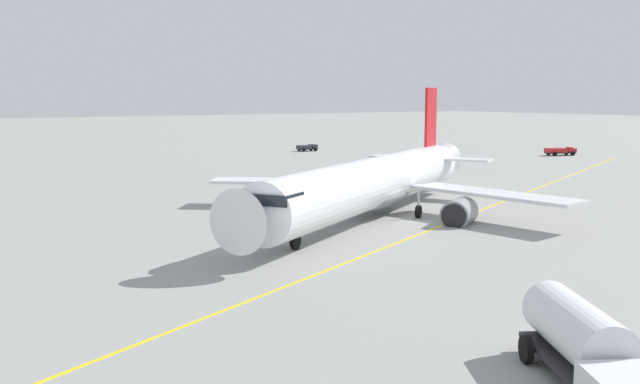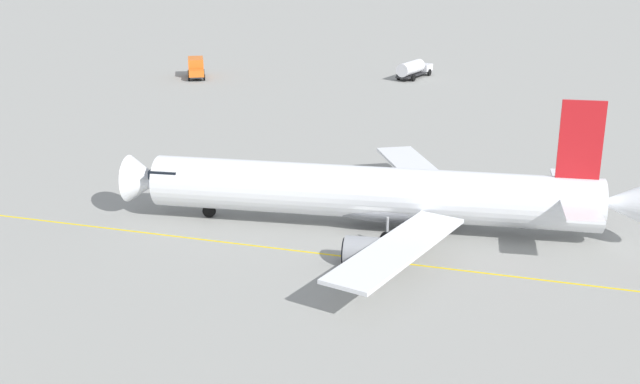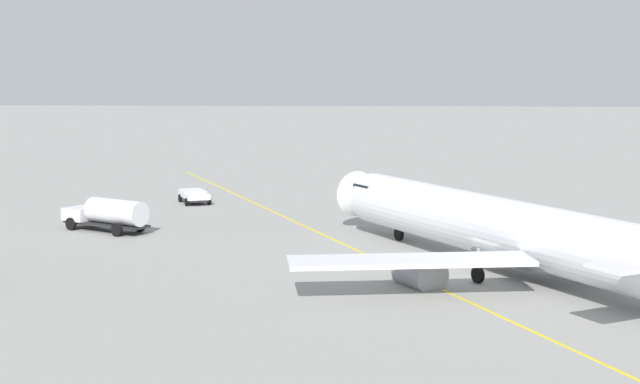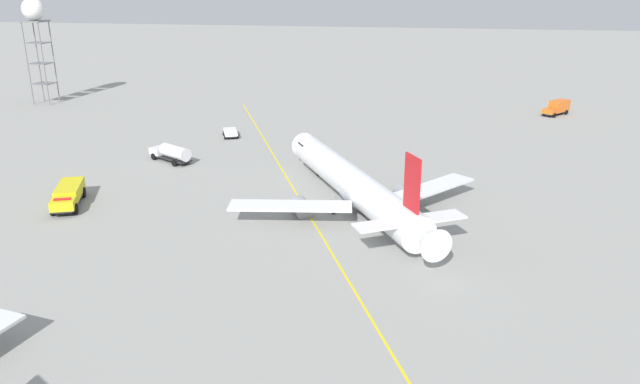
% 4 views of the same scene
% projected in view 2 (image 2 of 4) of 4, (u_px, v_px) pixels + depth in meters
% --- Properties ---
extents(ground_plane, '(600.00, 600.00, 0.00)m').
position_uv_depth(ground_plane, '(372.00, 238.00, 61.62)').
color(ground_plane, gray).
extents(airliner_main, '(30.10, 38.11, 11.40)m').
position_uv_depth(airliner_main, '(376.00, 195.00, 62.73)').
color(airliner_main, white).
rests_on(airliner_main, ground_plane).
extents(catering_truck_truck, '(6.51, 7.09, 3.10)m').
position_uv_depth(catering_truck_truck, '(196.00, 67.00, 128.67)').
color(catering_truck_truck, '#232326').
rests_on(catering_truck_truck, ground_plane).
extents(fuel_tanker_truck_extra, '(9.23, 3.96, 2.87)m').
position_uv_depth(fuel_tanker_truck_extra, '(413.00, 69.00, 128.05)').
color(fuel_tanker_truck_extra, '#232326').
rests_on(fuel_tanker_truck_extra, ground_plane).
extents(taxiway_centreline, '(57.91, 131.72, 0.01)m').
position_uv_depth(taxiway_centreline, '(368.00, 259.00, 57.57)').
color(taxiway_centreline, yellow).
rests_on(taxiway_centreline, ground_plane).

